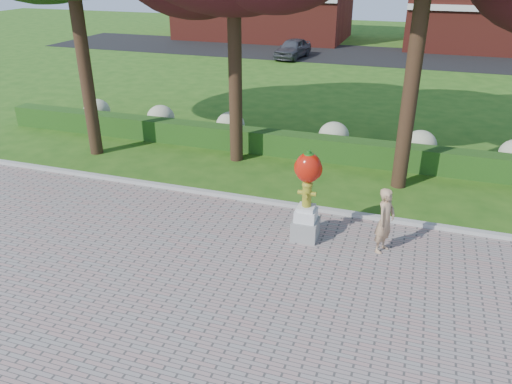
# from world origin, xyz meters

# --- Properties ---
(ground) EXTENTS (100.00, 100.00, 0.00)m
(ground) POSITION_xyz_m (0.00, 0.00, 0.00)
(ground) COLOR #275515
(ground) RESTS_ON ground
(walkway) EXTENTS (40.00, 14.00, 0.04)m
(walkway) POSITION_xyz_m (0.00, -4.00, 0.02)
(walkway) COLOR gray
(walkway) RESTS_ON ground
(curb) EXTENTS (40.00, 0.18, 0.15)m
(curb) POSITION_xyz_m (0.00, 3.00, 0.07)
(curb) COLOR #ADADA5
(curb) RESTS_ON ground
(lawn_hedge) EXTENTS (24.00, 0.70, 0.80)m
(lawn_hedge) POSITION_xyz_m (0.00, 7.00, 0.40)
(lawn_hedge) COLOR #1B4614
(lawn_hedge) RESTS_ON ground
(hydrangea_row) EXTENTS (20.10, 1.10, 0.99)m
(hydrangea_row) POSITION_xyz_m (0.57, 8.00, 0.55)
(hydrangea_row) COLOR #B4B58A
(hydrangea_row) RESTS_ON ground
(street) EXTENTS (50.00, 8.00, 0.02)m
(street) POSITION_xyz_m (0.00, 28.00, 0.01)
(street) COLOR black
(street) RESTS_ON ground
(building_right) EXTENTS (12.00, 8.00, 6.40)m
(building_right) POSITION_xyz_m (8.00, 34.00, 3.20)
(building_right) COLOR maroon
(building_right) RESTS_ON ground
(hydrant_sculpture) EXTENTS (0.68, 0.63, 2.31)m
(hydrant_sculpture) POSITION_xyz_m (1.53, 1.46, 1.27)
(hydrant_sculpture) COLOR gray
(hydrant_sculpture) RESTS_ON walkway
(woman) EXTENTS (0.58, 0.69, 1.61)m
(woman) POSITION_xyz_m (3.40, 1.47, 0.84)
(woman) COLOR tan
(woman) RESTS_ON walkway
(parked_car) EXTENTS (2.07, 4.04, 1.31)m
(parked_car) POSITION_xyz_m (-5.07, 25.21, 0.68)
(parked_car) COLOR #42444A
(parked_car) RESTS_ON street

